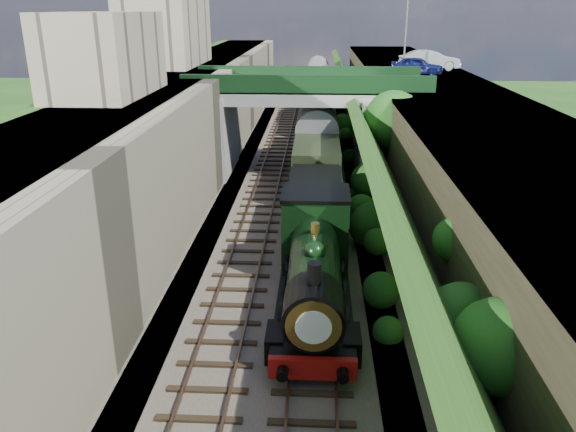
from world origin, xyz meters
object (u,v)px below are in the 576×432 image
Objects in this scene: lamppost at (407,30)px; car_silver at (429,60)px; locomotive at (314,269)px; tender at (316,210)px; road_bridge at (314,118)px; tree at (395,122)px; car_blue at (417,66)px.

lamppost reaches higher than car_silver.
locomotive is 1.70× the size of tender.
locomotive is at bearing -89.24° from road_bridge.
lamppost is at bearing 80.06° from tree.
car_blue reaches higher than tree.
road_bridge is at bearing 90.76° from locomotive.
road_bridge is 2.67× the size of lamppost.
road_bridge is at bearing 138.51° from tree.
tree is 15.63m from car_silver.
locomotive is at bearing 179.44° from car_blue.
tender is (-9.28, -22.37, -5.44)m from car_silver.
car_blue is at bearing 67.83° from tender.
car_silver reaches higher than tree.
road_bridge is 19.51m from locomotive.
locomotive is (-7.71, -26.27, -5.04)m from car_blue.
tree is at bearing -99.94° from lamppost.
car_silver is (2.54, 3.16, -2.51)m from lamppost.
tree is 12.75m from lamppost.
lamppost reaches higher than tree.
lamppost is (7.00, 7.19, 5.49)m from road_bridge.
lamppost is 1.22× the size of car_silver.
road_bridge is at bearing 91.22° from tender.
car_silver is (1.58, 3.46, 0.13)m from car_blue.
car_silver is at bearing 72.66° from locomotive.
tender is at bearing -109.35° from lamppost.
car_silver reaches higher than road_bridge.
car_silver reaches higher than tender.
road_bridge reaches higher than locomotive.
car_blue reaches higher than locomotive.
car_blue is 3.81m from car_silver.
tree is 1.65× the size of car_blue.
car_blue is (0.96, -0.30, -2.63)m from lamppost.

